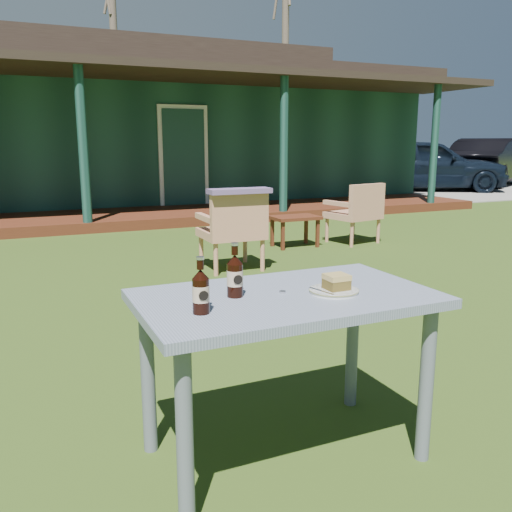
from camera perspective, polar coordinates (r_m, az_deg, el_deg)
name	(u,v)px	position (r m, az deg, el deg)	size (l,w,h in m)	color
ground	(180,336)	(3.86, -8.02, -8.32)	(80.00, 80.00, 0.00)	#334916
pavilion	(56,129)	(12.92, -20.30, 12.43)	(15.80, 8.30, 3.45)	#163A31
gravel_strip	(449,189)	(16.65, 19.68, 6.67)	(9.00, 6.00, 0.02)	gray
tree_mid	(115,50)	(22.60, -14.66, 20.24)	(0.28, 0.28, 9.50)	brown
tree_right	(285,36)	(23.39, 3.11, 22.16)	(0.28, 0.28, 11.00)	brown
car_near	(426,165)	(15.85, 17.46, 9.17)	(1.70, 4.23, 1.44)	black
car_far	(490,162)	(18.48, 23.42, 9.05)	(1.52, 4.37, 1.44)	black
cafe_table	(286,318)	(2.24, 3.16, -6.49)	(1.20, 0.70, 0.72)	slate
plate	(334,291)	(2.24, 8.19, -3.64)	(0.20, 0.20, 0.01)	silver
cake_slice	(336,282)	(2.24, 8.47, -2.68)	(0.09, 0.09, 0.06)	brown
fork	(321,291)	(2.20, 6.90, -3.71)	(0.01, 0.14, 0.00)	silver
cola_bottle_near	(235,275)	(2.15, -2.23, -2.05)	(0.06, 0.07, 0.22)	black
cola_bottle_far	(201,291)	(1.95, -5.83, -3.68)	(0.06, 0.06, 0.21)	black
bottle_cap	(283,292)	(2.22, 2.81, -3.80)	(0.03, 0.03, 0.01)	silver
armchair_left	(234,227)	(5.64, -2.35, 3.09)	(0.62, 0.58, 0.82)	tan
armchair_right	(358,210)	(7.29, 10.64, 4.79)	(0.69, 0.66, 0.80)	tan
floral_throw	(239,191)	(5.44, -1.75, 6.87)	(0.64, 0.20, 0.05)	slate
side_table	(295,221)	(6.96, 4.12, 3.74)	(0.60, 0.40, 0.40)	#4D2212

